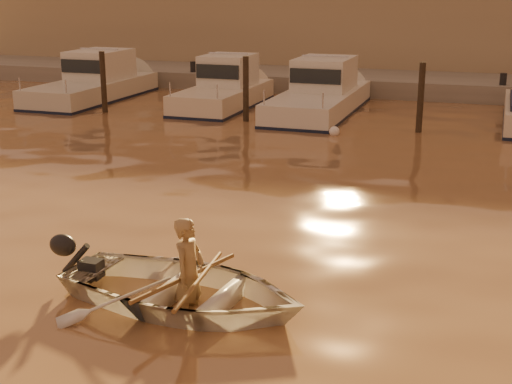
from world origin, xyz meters
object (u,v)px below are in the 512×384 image
at_px(person, 189,274).
at_px(moored_boat_1, 223,89).
at_px(moored_boat_2, 319,94).
at_px(moored_boat_0, 92,83).
at_px(dinghy, 183,289).
at_px(waterfront_building, 461,23).

relative_size(person, moored_boat_1, 0.26).
height_order(person, moored_boat_2, moored_boat_2).
distance_m(moored_boat_0, moored_boat_1, 5.17).
bearing_deg(moored_boat_2, dinghy, -82.86).
bearing_deg(moored_boat_2, moored_boat_0, 180.00).
height_order(dinghy, moored_boat_1, moored_boat_1).
bearing_deg(waterfront_building, dinghy, -94.04).
relative_size(person, waterfront_building, 0.03).
xyz_separation_m(dinghy, waterfront_building, (1.83, 25.95, 2.16)).
relative_size(dinghy, moored_boat_2, 0.46).
distance_m(person, moored_boat_2, 15.09).
distance_m(dinghy, waterfront_building, 26.10).
bearing_deg(moored_boat_1, person, -70.17).
xyz_separation_m(moored_boat_1, moored_boat_2, (3.42, 0.00, 0.00)).
distance_m(dinghy, moored_boat_1, 15.86).
bearing_deg(moored_boat_0, dinghy, -55.00).
distance_m(moored_boat_2, waterfront_building, 11.74).
bearing_deg(waterfront_building, moored_boat_0, -138.19).
xyz_separation_m(person, moored_boat_0, (-10.57, 14.95, 0.15)).
relative_size(moored_boat_0, waterfront_building, 0.15).
bearing_deg(person, moored_boat_2, 12.72).
distance_m(dinghy, moored_boat_2, 15.07).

